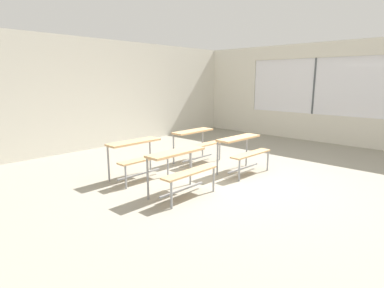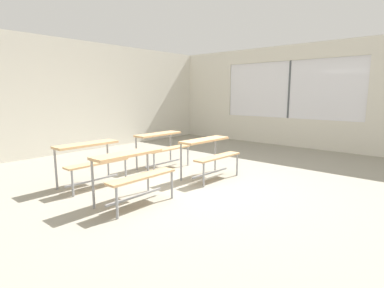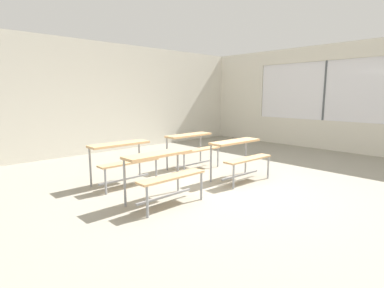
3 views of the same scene
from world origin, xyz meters
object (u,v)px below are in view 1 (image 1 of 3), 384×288
(desk_bench_r0c0, at_px, (181,163))
(desk_bench_r0c1, at_px, (243,146))
(desk_bench_r1c0, at_px, (138,151))
(desk_bench_r1c1, at_px, (196,138))

(desk_bench_r0c0, xyz_separation_m, desk_bench_r0c1, (1.78, -0.02, 0.00))
(desk_bench_r0c0, xyz_separation_m, desk_bench_r1c0, (0.04, 1.22, 0.00))
(desk_bench_r0c1, xyz_separation_m, desk_bench_r1c1, (-0.02, 1.27, 0.00))
(desk_bench_r0c0, bearing_deg, desk_bench_r1c0, 87.70)
(desk_bench_r0c0, height_order, desk_bench_r0c1, same)
(desk_bench_r0c1, distance_m, desk_bench_r1c0, 2.13)
(desk_bench_r1c1, bearing_deg, desk_bench_r1c0, -178.81)
(desk_bench_r0c1, distance_m, desk_bench_r1c1, 1.27)
(desk_bench_r1c1, bearing_deg, desk_bench_r0c1, -88.75)
(desk_bench_r1c0, distance_m, desk_bench_r1c1, 1.71)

